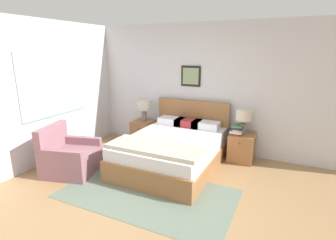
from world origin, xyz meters
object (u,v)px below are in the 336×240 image
object	(u,v)px
nightstand_near_window	(144,132)
nightstand_by_door	(242,147)
bed	(173,150)
table_lamp_by_door	(243,117)
table_lamp_near_window	(144,106)
armchair	(69,157)

from	to	relation	value
nightstand_near_window	nightstand_by_door	world-z (taller)	same
bed	table_lamp_by_door	size ratio (longest dim) A/B	4.49
table_lamp_by_door	bed	bearing A→B (deg)	-143.32
table_lamp_by_door	table_lamp_near_window	bearing A→B (deg)	180.00
armchair	table_lamp_near_window	size ratio (longest dim) A/B	2.08
bed	table_lamp_by_door	world-z (taller)	bed
nightstand_by_door	table_lamp_by_door	xyz separation A→B (m)	(-0.01, 0.01, 0.59)
bed	table_lamp_near_window	distance (m)	1.44
nightstand_near_window	table_lamp_by_door	bearing A→B (deg)	0.19
bed	nightstand_by_door	bearing A→B (deg)	36.21
nightstand_near_window	armchair	bearing A→B (deg)	-103.12
nightstand_near_window	nightstand_by_door	bearing A→B (deg)	0.00
armchair	nightstand_by_door	size ratio (longest dim) A/B	1.81
armchair	table_lamp_by_door	bearing A→B (deg)	109.82
armchair	table_lamp_by_door	world-z (taller)	table_lamp_by_door
bed	table_lamp_near_window	xyz separation A→B (m)	(-1.07, 0.80, 0.55)
nightstand_by_door	table_lamp_by_door	world-z (taller)	table_lamp_by_door
nightstand_near_window	table_lamp_by_door	size ratio (longest dim) A/B	1.15
table_lamp_near_window	nightstand_by_door	bearing A→B (deg)	-0.19
nightstand_near_window	table_lamp_by_door	distance (m)	2.24
nightstand_by_door	armchair	bearing A→B (deg)	-145.09
armchair	nightstand_by_door	world-z (taller)	armchair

